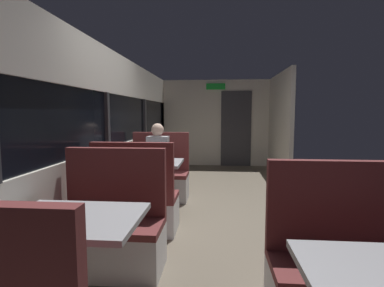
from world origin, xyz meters
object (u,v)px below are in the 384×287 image
(dining_table_near_window, at_px, (73,231))
(bench_mid_window_facing_end, at_px, (137,205))
(bench_front_aisle_facing_entry, at_px, (342,279))
(bench_mid_window_facing_entry, at_px, (159,179))
(dining_table_mid_window, at_px, (150,169))
(bench_near_window_facing_entry, at_px, (111,234))
(seated_passenger, at_px, (158,168))

(dining_table_near_window, height_order, bench_mid_window_facing_end, bench_mid_window_facing_end)
(bench_front_aisle_facing_entry, bearing_deg, bench_mid_window_facing_entry, 121.91)
(bench_front_aisle_facing_entry, bearing_deg, dining_table_mid_window, 129.46)
(dining_table_mid_window, bearing_deg, bench_mid_window_facing_entry, 90.00)
(bench_near_window_facing_entry, relative_size, dining_table_mid_window, 1.22)
(bench_mid_window_facing_end, height_order, seated_passenger, seated_passenger)
(bench_near_window_facing_entry, height_order, bench_mid_window_facing_entry, same)
(bench_mid_window_facing_end, bearing_deg, dining_table_near_window, -90.00)
(dining_table_near_window, xyz_separation_m, bench_near_window_facing_entry, (0.00, 0.70, -0.31))
(bench_near_window_facing_entry, bearing_deg, dining_table_near_window, -90.00)
(dining_table_near_window, bearing_deg, bench_mid_window_facing_entry, 90.00)
(dining_table_mid_window, distance_m, bench_front_aisle_facing_entry, 2.83)
(dining_table_near_window, xyz_separation_m, seated_passenger, (0.00, 2.90, -0.10))
(dining_table_near_window, xyz_separation_m, bench_mid_window_facing_end, (0.00, 1.57, -0.31))
(bench_near_window_facing_entry, xyz_separation_m, bench_front_aisle_facing_entry, (1.79, -0.60, 0.00))
(dining_table_near_window, height_order, seated_passenger, seated_passenger)
(bench_mid_window_facing_entry, bearing_deg, dining_table_near_window, -90.00)
(dining_table_near_window, relative_size, bench_mid_window_facing_entry, 0.82)
(bench_near_window_facing_entry, relative_size, seated_passenger, 0.87)
(dining_table_near_window, distance_m, bench_front_aisle_facing_entry, 1.82)
(bench_mid_window_facing_end, bearing_deg, dining_table_mid_window, 90.00)
(bench_mid_window_facing_end, xyz_separation_m, bench_front_aisle_facing_entry, (1.79, -1.48, 0.00))
(dining_table_mid_window, distance_m, bench_mid_window_facing_entry, 0.77)
(dining_table_near_window, xyz_separation_m, bench_front_aisle_facing_entry, (1.79, 0.10, -0.31))
(bench_mid_window_facing_entry, distance_m, bench_front_aisle_facing_entry, 3.39)
(bench_mid_window_facing_entry, bearing_deg, seated_passenger, -90.00)
(dining_table_near_window, bearing_deg, bench_mid_window_facing_end, 90.00)
(dining_table_mid_window, xyz_separation_m, bench_mid_window_facing_entry, (0.00, 0.70, -0.31))
(bench_front_aisle_facing_entry, height_order, seated_passenger, seated_passenger)
(dining_table_mid_window, distance_m, bench_mid_window_facing_end, 0.77)
(dining_table_mid_window, bearing_deg, bench_near_window_facing_entry, -90.00)
(dining_table_near_window, height_order, dining_table_mid_window, same)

